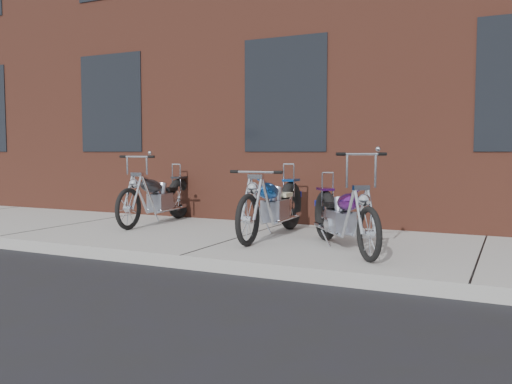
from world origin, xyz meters
The scene contains 6 objects.
ground centered at (0.00, 0.00, 0.00)m, with size 120.00×120.00×0.00m, color black.
sidewalk centered at (0.00, 1.50, 0.07)m, with size 22.00×3.00×0.15m, color #A29E95.
building_brick centered at (0.00, 8.00, 4.00)m, with size 22.00×10.00×8.00m, color brown.
chopper_purple centered at (1.52, 1.17, 0.52)m, with size 1.30×1.68×1.14m.
chopper_blue centered at (0.38, 1.70, 0.55)m, with size 0.55×2.23×0.97m.
chopper_third centered at (-1.85, 2.14, 0.54)m, with size 0.53×2.15×1.09m.
Camera 1 is at (3.34, -4.98, 1.30)m, focal length 38.00 mm.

